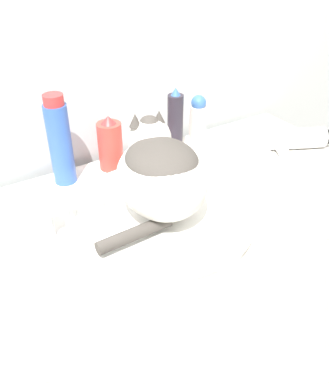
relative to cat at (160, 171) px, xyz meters
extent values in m
cube|color=silver|center=(0.02, 0.39, 0.21)|extent=(8.00, 0.05, 2.40)
cube|color=white|center=(0.02, 0.04, -0.56)|extent=(1.27, 0.59, 0.86)
cylinder|color=white|center=(0.00, -0.01, -0.12)|extent=(0.41, 0.41, 0.03)
torus|color=white|center=(0.00, -0.01, -0.10)|extent=(0.43, 0.43, 0.02)
ellipsoid|color=silver|center=(0.00, -0.01, -0.01)|extent=(0.24, 0.28, 0.16)
ellipsoid|color=#47423D|center=(0.00, -0.01, 0.03)|extent=(0.19, 0.21, 0.07)
sphere|color=silver|center=(0.02, 0.08, 0.03)|extent=(0.10, 0.10, 0.10)
sphere|color=#47423D|center=(0.02, 0.08, 0.06)|extent=(0.06, 0.06, 0.06)
cone|color=#47423D|center=(0.05, 0.08, 0.08)|extent=(0.03, 0.03, 0.03)
cone|color=#47423D|center=(-0.01, 0.09, 0.08)|extent=(0.03, 0.03, 0.03)
cylinder|color=#47423D|center=(-0.10, -0.07, -0.08)|extent=(0.17, 0.03, 0.03)
cylinder|color=silver|center=(-0.25, 0.08, -0.11)|extent=(0.04, 0.04, 0.05)
cylinder|color=silver|center=(-0.19, 0.06, -0.05)|extent=(0.13, 0.07, 0.09)
cylinder|color=silver|center=(-0.25, 0.08, -0.06)|extent=(0.04, 0.04, 0.04)
cylinder|color=#335BB7|center=(-0.13, 0.28, -0.03)|extent=(0.06, 0.06, 0.22)
cylinder|color=red|center=(-0.13, 0.28, 0.09)|extent=(0.05, 0.05, 0.03)
cylinder|color=#DB3D33|center=(0.01, 0.28, -0.07)|extent=(0.07, 0.07, 0.13)
cone|color=red|center=(0.01, 0.28, 0.01)|extent=(0.04, 0.04, 0.02)
cylinder|color=silver|center=(0.31, 0.28, -0.08)|extent=(0.05, 0.05, 0.12)
sphere|color=#3866AD|center=(0.31, 0.28, 0.00)|extent=(0.05, 0.05, 0.05)
cylinder|color=#28232D|center=(0.22, 0.28, -0.05)|extent=(0.05, 0.05, 0.17)
cone|color=#3866AD|center=(0.22, 0.28, 0.05)|extent=(0.03, 0.03, 0.02)
cylinder|color=silver|center=(0.55, 0.09, -0.10)|extent=(0.18, 0.13, 0.06)
cylinder|color=silver|center=(0.49, 0.12, -0.12)|extent=(0.07, 0.11, 0.03)
cylinder|color=black|center=(0.63, 0.05, -0.10)|extent=(0.04, 0.05, 0.04)
camera|label=1|loc=(-0.39, -0.65, 0.45)|focal=38.00mm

